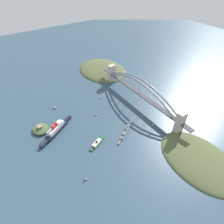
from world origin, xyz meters
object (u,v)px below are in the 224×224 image
(small_boat_0, at_px, (86,178))
(seaplane_second_in_formation, at_px, (149,87))
(ocean_liner, at_px, (56,129))
(small_boat_3, at_px, (100,97))
(small_boat_2, at_px, (100,89))
(small_boat_4, at_px, (153,125))
(fort_island_mid_harbor, at_px, (41,129))
(small_boat_1, at_px, (96,114))
(seaplane_taxiing_near_bridge, at_px, (157,104))
(naval_cruiser, at_px, (125,132))
(harbor_ferry_steamer, at_px, (97,143))
(harbor_arch_bridge, at_px, (140,93))
(small_boat_5, at_px, (54,107))

(small_boat_0, bearing_deg, seaplane_second_in_formation, -62.40)
(ocean_liner, bearing_deg, small_boat_3, -70.43)
(small_boat_2, xyz_separation_m, small_boat_4, (-176.23, -21.78, -0.13))
(fort_island_mid_harbor, distance_m, small_boat_1, 117.83)
(small_boat_0, bearing_deg, seaplane_taxiing_near_bridge, -72.25)
(ocean_liner, xyz_separation_m, small_boat_4, (-96.02, -173.43, -6.08))
(naval_cruiser, bearing_deg, ocean_liner, 54.24)
(harbor_ferry_steamer, xyz_separation_m, fort_island_mid_harbor, (94.78, 75.17, 1.68))
(harbor_arch_bridge, distance_m, naval_cruiser, 109.55)
(seaplane_taxiing_near_bridge, relative_size, small_boat_2, 0.82)
(naval_cruiser, relative_size, small_boat_4, 5.39)
(harbor_arch_bridge, xyz_separation_m, small_boat_0, (-103.75, 200.94, -22.92))
(small_boat_0, xyz_separation_m, small_boat_5, (197.54, -26.01, 0.82))
(seaplane_second_in_formation, bearing_deg, small_boat_3, 76.63)
(seaplane_second_in_formation, height_order, small_boat_5, small_boat_5)
(seaplane_second_in_formation, height_order, small_boat_4, seaplane_second_in_formation)
(harbor_ferry_steamer, xyz_separation_m, seaplane_taxiing_near_bridge, (22.05, -178.15, -0.10))
(naval_cruiser, bearing_deg, small_boat_4, -104.52)
(harbor_arch_bridge, xyz_separation_m, harbor_ferry_steamer, (-52.14, 149.04, -24.33))
(harbor_ferry_steamer, bearing_deg, small_boat_0, 134.84)
(ocean_liner, relative_size, small_boat_3, 10.71)
(harbor_arch_bridge, xyz_separation_m, fort_island_mid_harbor, (42.64, 224.21, -22.65))
(harbor_arch_bridge, distance_m, small_boat_2, 114.43)
(harbor_ferry_steamer, xyz_separation_m, small_boat_3, (119.35, -81.10, 1.34))
(ocean_liner, xyz_separation_m, seaplane_second_in_formation, (15.14, -265.16, -4.86))
(ocean_liner, relative_size, small_boat_1, 10.48)
(harbor_ferry_steamer, height_order, small_boat_5, small_boat_5)
(naval_cruiser, relative_size, seaplane_second_in_formation, 5.79)
(small_boat_0, relative_size, small_boat_5, 0.81)
(harbor_arch_bridge, distance_m, fort_island_mid_harbor, 229.35)
(seaplane_second_in_formation, bearing_deg, harbor_arch_bridge, 118.49)
(ocean_liner, distance_m, small_boat_1, 90.98)
(fort_island_mid_harbor, bearing_deg, seaplane_second_in_formation, -91.41)
(ocean_liner, distance_m, small_boat_2, 171.66)
(harbor_ferry_steamer, relative_size, small_boat_0, 4.86)
(harbor_ferry_steamer, relative_size, seaplane_second_in_formation, 3.88)
(ocean_liner, bearing_deg, harbor_arch_bridge, -95.82)
(small_boat_5, bearing_deg, fort_island_mid_harbor, 136.06)
(harbor_arch_bridge, xyz_separation_m, ocean_liner, (20.37, 199.72, -19.88))
(naval_cruiser, distance_m, small_boat_5, 175.76)
(small_boat_4, bearing_deg, small_boat_5, 41.26)
(seaplane_second_in_formation, bearing_deg, small_boat_0, 117.60)
(seaplane_taxiing_near_bridge, xyz_separation_m, small_boat_0, (-73.66, 230.05, 1.51))
(harbor_ferry_steamer, distance_m, small_boat_1, 81.64)
(ocean_liner, relative_size, harbor_ferry_steamer, 2.16)
(small_boat_2, distance_m, small_boat_4, 177.57)
(small_boat_1, bearing_deg, small_boat_3, -40.21)
(harbor_ferry_steamer, bearing_deg, small_boat_4, -100.84)
(harbor_ferry_steamer, height_order, seaplane_taxiing_near_bridge, harbor_ferry_steamer)
(naval_cruiser, height_order, seaplane_taxiing_near_bridge, naval_cruiser)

